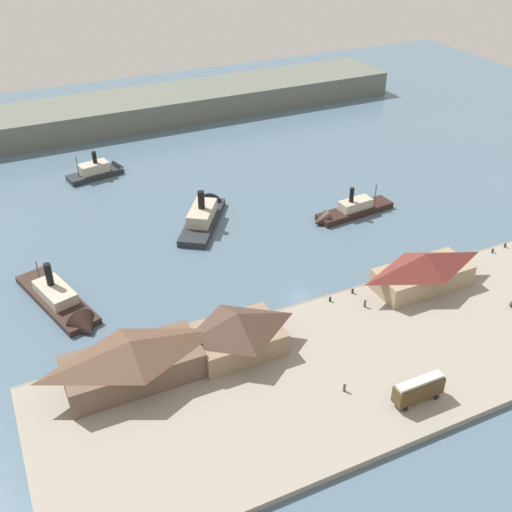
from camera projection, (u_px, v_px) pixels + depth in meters
name	position (u px, v px, depth m)	size (l,w,h in m)	color
ground_plane	(300.00, 296.00, 121.53)	(320.00, 320.00, 0.00)	slate
quay_promenade	(362.00, 362.00, 104.44)	(110.00, 36.00, 1.20)	gray
seawall_edge	(309.00, 303.00, 118.52)	(110.00, 0.80, 1.00)	slate
ferry_shed_customs_shed	(132.00, 360.00, 98.12)	(22.24, 10.51, 7.81)	brown
ferry_shed_west_terminal	(238.00, 331.00, 104.24)	(15.05, 10.98, 7.68)	#847056
ferry_shed_east_terminal	(424.00, 270.00, 120.19)	(19.73, 8.80, 7.58)	#998466
street_tram	(419.00, 389.00, 94.71)	(8.46, 2.44, 4.33)	#4C381E
pedestrian_near_west_shed	(344.00, 387.00, 97.39)	(0.42, 0.42, 1.69)	#4C3D33
pedestrian_near_cart	(365.00, 303.00, 116.04)	(0.44, 0.44, 1.76)	#4C3D33
mooring_post_west	(493.00, 251.00, 132.56)	(0.44, 0.44, 0.90)	black
mooring_post_center_west	(330.00, 299.00, 117.73)	(0.44, 0.44, 0.90)	black
mooring_post_center_east	(505.00, 245.00, 134.43)	(0.44, 0.44, 0.90)	black
mooring_post_east	(353.00, 291.00, 119.99)	(0.44, 0.44, 0.90)	black
ferry_near_quay	(100.00, 171.00, 167.93)	(16.63, 7.92, 8.89)	#23282D
ferry_outer_harbor	(205.00, 213.00, 147.19)	(18.75, 23.47, 10.97)	#23282D
ferry_approaching_west	(347.00, 212.00, 148.35)	(22.45, 6.78, 8.83)	black
ferry_moored_west	(65.00, 306.00, 116.77)	(13.08, 26.43, 10.43)	black
far_headland	(140.00, 109.00, 203.23)	(180.00, 24.00, 8.00)	#60665B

